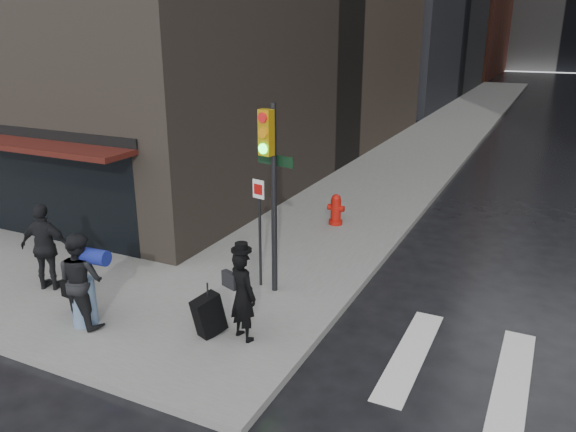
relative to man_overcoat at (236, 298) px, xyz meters
The scene contains 8 objects.
ground 1.16m from the man_overcoat, behind, with size 140.00×140.00×0.00m, color black.
sidewalk_left 27.02m from the man_overcoat, 91.58° to the left, with size 4.00×50.00×0.15m, color slate.
storefront 8.03m from the man_overcoat, 166.22° to the left, with size 8.40×1.11×2.83m.
man_overcoat is the anchor object (origin of this frame).
man_jeans 2.77m from the man_overcoat, 163.97° to the right, with size 1.21×0.73×1.71m.
man_greycoat 4.37m from the man_overcoat, behind, with size 1.12×0.71×1.78m.
traffic_light 2.49m from the man_overcoat, 99.22° to the left, with size 0.91×0.52×3.73m.
fire_hydrant 6.22m from the man_overcoat, 95.53° to the left, with size 0.46×0.37×0.84m.
Camera 1 is at (5.21, -7.20, 5.15)m, focal length 35.00 mm.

